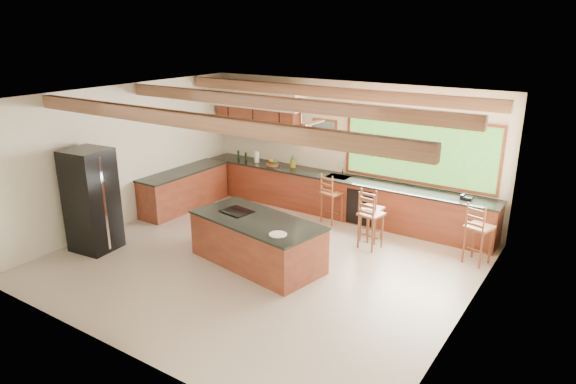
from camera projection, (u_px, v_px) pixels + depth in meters
The scene contains 9 objects.
ground at pixel (262, 261), 9.48m from camera, with size 7.20×7.20×0.00m, color beige.
room_shell at pixel (274, 137), 9.39m from camera, with size 7.27×6.54×3.02m.
counter_run at pixel (298, 194), 11.76m from camera, with size 7.12×3.10×1.24m.
island at pixel (257, 241), 9.29m from camera, with size 2.64×1.58×0.88m.
refrigerator at pixel (91, 200), 9.73m from camera, with size 0.85×0.83×1.98m.
bar_stool_a at pixel (331, 194), 11.11m from camera, with size 0.49×0.49×1.13m.
bar_stool_b at pixel (371, 210), 10.17m from camera, with size 0.42×0.42×1.12m.
bar_stool_c at pixel (370, 216), 9.81m from camera, with size 0.48×0.48×1.16m.
bar_stool_d at pixel (479, 229), 9.16m from camera, with size 0.52×0.52×1.18m.
Camera 1 is at (5.14, -6.92, 4.18)m, focal length 32.00 mm.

